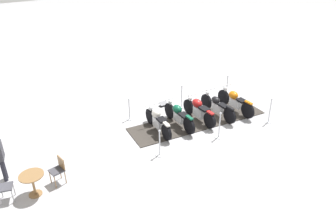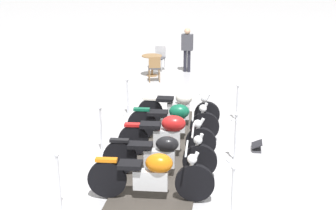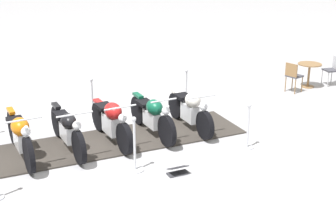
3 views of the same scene
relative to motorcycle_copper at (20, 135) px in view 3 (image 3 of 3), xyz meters
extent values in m
plane|color=#B2B2B7|center=(-1.91, 0.28, -0.53)|extent=(80.00, 80.00, 0.00)
cube|color=#38332D|center=(-1.91, 0.28, -0.51)|extent=(6.25, 2.57, 0.03)
cylinder|color=black|center=(0.08, 0.75, -0.14)|extent=(0.18, 0.72, 0.71)
cylinder|color=black|center=(-0.09, -0.84, -0.14)|extent=(0.18, 0.72, 0.71)
cube|color=silver|center=(-0.01, -0.05, -0.12)|extent=(0.25, 0.64, 0.37)
ellipsoid|color=#D16B0F|center=(0.01, 0.11, 0.22)|extent=(0.41, 0.53, 0.35)
cube|color=black|center=(-0.04, -0.41, 0.17)|extent=(0.36, 0.45, 0.08)
cube|color=#D16B0F|center=(-0.09, -0.84, 0.25)|extent=(0.16, 0.40, 0.06)
cylinder|color=silver|center=(0.07, 0.67, 0.16)|extent=(0.10, 0.30, 0.61)
cylinder|color=silver|center=(0.06, 0.60, 0.53)|extent=(0.68, 0.11, 0.04)
sphere|color=silver|center=(0.07, 0.69, 0.33)|extent=(0.18, 0.18, 0.18)
cylinder|color=black|center=(-0.87, 0.92, -0.15)|extent=(0.18, 0.70, 0.69)
cylinder|color=black|center=(-1.05, -0.68, -0.15)|extent=(0.18, 0.70, 0.69)
cube|color=silver|center=(-0.96, 0.12, -0.13)|extent=(0.26, 0.63, 0.36)
ellipsoid|color=black|center=(-0.94, 0.27, 0.18)|extent=(0.36, 0.49, 0.31)
cube|color=black|center=(-1.00, -0.27, 0.14)|extent=(0.33, 0.51, 0.08)
cube|color=black|center=(-1.05, -0.68, 0.22)|extent=(0.17, 0.39, 0.06)
cylinder|color=silver|center=(-0.88, 0.85, 0.14)|extent=(0.10, 0.28, 0.59)
cylinder|color=silver|center=(-0.88, 0.77, 0.50)|extent=(0.73, 0.12, 0.04)
sphere|color=silver|center=(-0.87, 0.87, 0.30)|extent=(0.18, 0.18, 0.18)
cylinder|color=black|center=(-1.84, 1.02, -0.16)|extent=(0.18, 0.68, 0.67)
cylinder|color=black|center=(-1.98, -0.46, -0.16)|extent=(0.18, 0.68, 0.67)
cube|color=silver|center=(-1.91, 0.28, -0.10)|extent=(0.27, 0.60, 0.42)
ellipsoid|color=#AD1919|center=(-1.90, 0.43, 0.26)|extent=(0.40, 0.56, 0.35)
cube|color=black|center=(-1.94, -0.08, 0.21)|extent=(0.36, 0.48, 0.08)
cube|color=#AD1919|center=(-1.98, -0.46, 0.20)|extent=(0.18, 0.38, 0.06)
cylinder|color=silver|center=(-1.85, 0.93, 0.12)|extent=(0.10, 0.34, 0.56)
cylinder|color=silver|center=(-1.86, 0.84, 0.47)|extent=(0.71, 0.10, 0.04)
sphere|color=silver|center=(-1.85, 0.94, 0.27)|extent=(0.18, 0.18, 0.18)
cylinder|color=black|center=(-2.78, 1.19, -0.15)|extent=(0.19, 0.70, 0.69)
cylinder|color=black|center=(-2.95, -0.30, -0.15)|extent=(0.19, 0.70, 0.69)
cube|color=silver|center=(-2.86, 0.44, -0.13)|extent=(0.26, 0.60, 0.36)
ellipsoid|color=#0F5138|center=(-2.85, 0.59, 0.20)|extent=(0.40, 0.52, 0.35)
cube|color=black|center=(-2.90, 0.08, 0.15)|extent=(0.36, 0.51, 0.08)
cube|color=#0F5138|center=(-2.95, -0.30, 0.23)|extent=(0.17, 0.39, 0.06)
cylinder|color=silver|center=(-2.79, 1.11, 0.14)|extent=(0.10, 0.29, 0.59)
cylinder|color=silver|center=(-2.80, 1.04, 0.50)|extent=(0.61, 0.10, 0.04)
sphere|color=silver|center=(-2.78, 1.14, 0.30)|extent=(0.18, 0.18, 0.18)
cylinder|color=black|center=(-3.70, 1.34, -0.17)|extent=(0.22, 0.66, 0.65)
cylinder|color=black|center=(-3.93, -0.12, -0.17)|extent=(0.22, 0.66, 0.65)
cube|color=silver|center=(-3.82, 0.61, -0.12)|extent=(0.30, 0.59, 0.41)
ellipsoid|color=silver|center=(-3.79, 0.75, 0.24)|extent=(0.41, 0.47, 0.35)
cube|color=black|center=(-3.87, 0.27, 0.18)|extent=(0.38, 0.46, 0.08)
cube|color=silver|center=(-3.93, -0.12, 0.18)|extent=(0.20, 0.37, 0.06)
cylinder|color=silver|center=(-3.72, 1.25, 0.10)|extent=(0.12, 0.34, 0.55)
cylinder|color=silver|center=(-3.73, 1.16, 0.44)|extent=(0.70, 0.14, 0.04)
sphere|color=silver|center=(-3.71, 1.26, 0.24)|extent=(0.18, 0.18, 0.18)
cylinder|color=silver|center=(-4.70, -0.74, -0.52)|extent=(0.32, 0.32, 0.03)
cylinder|color=silver|center=(-4.70, -0.74, -0.04)|extent=(0.05, 0.05, 0.94)
sphere|color=silver|center=(-4.70, -0.74, 0.47)|extent=(0.09, 0.09, 0.09)
cylinder|color=silver|center=(-4.20, 2.18, -0.52)|extent=(0.28, 0.28, 0.03)
cylinder|color=silver|center=(-4.20, 2.18, -0.05)|extent=(0.05, 0.05, 0.91)
sphere|color=silver|center=(-4.20, 2.18, 0.44)|extent=(0.09, 0.09, 0.09)
cylinder|color=silver|center=(-1.66, 1.74, -0.52)|extent=(0.35, 0.35, 0.03)
cylinder|color=silver|center=(-1.66, 1.74, 0.00)|extent=(0.05, 0.05, 1.01)
sphere|color=silver|center=(-1.66, 1.74, 0.54)|extent=(0.09, 0.09, 0.09)
cylinder|color=silver|center=(-2.16, -1.18, -0.52)|extent=(0.33, 0.33, 0.03)
cylinder|color=silver|center=(-2.16, -1.18, 0.00)|extent=(0.05, 0.05, 1.00)
sphere|color=silver|center=(-2.16, -1.18, 0.54)|extent=(0.09, 0.09, 0.09)
cube|color=#333338|center=(-2.26, 2.34, -0.52)|extent=(0.44, 0.27, 0.02)
cube|color=black|center=(-2.26, 2.34, -0.39)|extent=(0.41, 0.30, 0.12)
cylinder|color=olive|center=(-8.89, -0.13, -0.52)|extent=(0.39, 0.39, 0.02)
cylinder|color=olive|center=(-8.89, -0.13, -0.17)|extent=(0.07, 0.07, 0.68)
cylinder|color=olive|center=(-8.89, -0.13, 0.19)|extent=(0.72, 0.72, 0.03)
cylinder|color=#B7B7BC|center=(-9.39, 0.22, -0.30)|extent=(0.03, 0.03, 0.46)
cylinder|color=#B7B7BC|center=(-9.50, -0.10, -0.30)|extent=(0.03, 0.03, 0.46)
cylinder|color=#B7B7BC|center=(-9.82, 0.01, -0.30)|extent=(0.03, 0.03, 0.46)
cube|color=#3F3F47|center=(-9.60, 0.11, -0.05)|extent=(0.51, 0.51, 0.04)
cylinder|color=olive|center=(-8.30, -0.24, -0.30)|extent=(0.03, 0.03, 0.47)
cylinder|color=olive|center=(-8.34, 0.10, -0.30)|extent=(0.03, 0.03, 0.47)
cylinder|color=olive|center=(-7.96, -0.20, -0.30)|extent=(0.03, 0.03, 0.47)
cylinder|color=olive|center=(-8.00, 0.14, -0.30)|extent=(0.03, 0.03, 0.47)
cube|color=#3F3F47|center=(-8.15, -0.05, -0.04)|extent=(0.44, 0.44, 0.04)
cube|color=olive|center=(-7.96, -0.03, 0.17)|extent=(0.07, 0.40, 0.38)
camera|label=1|loc=(-10.15, -8.42, 6.15)|focal=33.85mm
camera|label=2|loc=(7.83, 0.12, 3.92)|focal=51.49mm
camera|label=3|loc=(2.42, 8.93, 3.67)|focal=50.18mm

